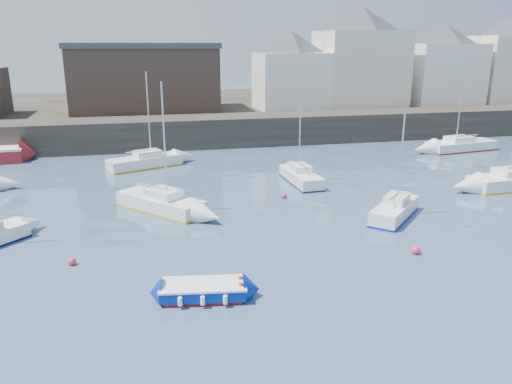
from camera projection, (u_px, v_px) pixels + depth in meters
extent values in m
plane|color=#2D4760|center=(322.00, 310.00, 20.10)|extent=(220.00, 220.00, 0.00)
cube|color=#28231E|center=(207.00, 131.00, 52.36)|extent=(90.00, 5.00, 3.00)
cube|color=#28231E|center=(190.00, 111.00, 69.20)|extent=(90.00, 32.00, 2.80)
cube|color=beige|center=(360.00, 69.00, 61.52)|extent=(10.00, 8.00, 9.00)
pyramid|color=#3A3D44|center=(362.00, 19.00, 59.83)|extent=(13.36, 13.36, 2.80)
cube|color=white|center=(441.00, 74.00, 63.62)|extent=(9.00, 7.00, 7.50)
pyramid|color=#3A3D44|center=(445.00, 33.00, 62.20)|extent=(11.88, 11.88, 2.45)
cube|color=beige|center=(503.00, 70.00, 65.40)|extent=(8.00, 7.00, 8.50)
pyramid|color=#3A3D44|center=(509.00, 26.00, 63.84)|extent=(11.14, 11.14, 2.45)
cube|color=white|center=(291.00, 81.00, 59.48)|extent=(8.00, 7.00, 6.50)
pyramid|color=#3A3D44|center=(291.00, 42.00, 58.21)|extent=(11.14, 11.14, 2.45)
cube|color=#3D2D26|center=(145.00, 80.00, 57.18)|extent=(16.00, 10.00, 7.00)
cube|color=#3A3D44|center=(143.00, 46.00, 56.09)|extent=(16.40, 10.40, 0.60)
cube|color=maroon|center=(203.00, 296.00, 21.04)|extent=(3.42, 1.81, 0.16)
cube|color=#0022A9|center=(203.00, 290.00, 20.96)|extent=(3.73, 2.03, 0.45)
cube|color=white|center=(203.00, 284.00, 20.88)|extent=(3.80, 2.07, 0.08)
cube|color=white|center=(203.00, 288.00, 20.94)|extent=(2.96, 1.47, 0.40)
cube|color=tan|center=(203.00, 286.00, 20.91)|extent=(0.41, 1.09, 0.06)
cylinder|color=white|center=(183.00, 282.00, 21.72)|extent=(0.18, 0.18, 0.35)
cylinder|color=white|center=(180.00, 301.00, 20.08)|extent=(0.18, 0.18, 0.35)
cylinder|color=white|center=(204.00, 281.00, 21.79)|extent=(0.18, 0.18, 0.35)
cylinder|color=white|center=(203.00, 301.00, 20.15)|extent=(0.18, 0.18, 0.35)
cylinder|color=white|center=(225.00, 281.00, 21.85)|extent=(0.18, 0.18, 0.35)
cylinder|color=white|center=(225.00, 300.00, 20.21)|extent=(0.18, 0.18, 0.35)
cube|color=white|center=(161.00, 203.00, 32.01)|extent=(5.66, 6.06, 0.94)
cube|color=orange|center=(161.00, 209.00, 32.13)|extent=(5.71, 6.12, 0.13)
cube|color=white|center=(164.00, 193.00, 31.62)|extent=(2.59, 2.65, 0.52)
cylinder|color=silver|center=(164.00, 142.00, 30.49)|extent=(0.10, 0.10, 7.23)
cube|color=white|center=(394.00, 211.00, 30.65)|extent=(4.70, 4.70, 0.91)
cube|color=#001E94|center=(394.00, 217.00, 30.77)|extent=(4.74, 4.75, 0.12)
cube|color=white|center=(397.00, 199.00, 30.66)|extent=(2.10, 2.10, 0.50)
cylinder|color=silver|center=(401.00, 156.00, 30.11)|extent=(0.10, 0.10, 5.79)
cube|color=white|center=(512.00, 172.00, 36.73)|extent=(2.58, 1.86, 0.54)
cube|color=white|center=(301.00, 177.00, 38.35)|extent=(1.98, 5.52, 0.89)
cube|color=#11133E|center=(301.00, 182.00, 38.46)|extent=(2.00, 5.57, 0.12)
cube|color=white|center=(300.00, 168.00, 38.40)|extent=(1.39, 1.96, 0.50)
cylinder|color=silver|center=(300.00, 130.00, 37.83)|extent=(0.10, 0.10, 6.26)
cube|color=white|center=(461.00, 146.00, 50.02)|extent=(7.51, 3.27, 0.93)
cube|color=maroon|center=(461.00, 150.00, 50.14)|extent=(7.58, 3.30, 0.12)
cube|color=white|center=(459.00, 139.00, 49.69)|extent=(2.75, 2.07, 0.52)
cylinder|color=silver|center=(461.00, 99.00, 48.45)|extent=(0.10, 0.10, 8.36)
cube|color=white|center=(145.00, 162.00, 43.16)|extent=(6.54, 4.22, 0.94)
cube|color=#F1AE13|center=(145.00, 167.00, 43.27)|extent=(6.60, 4.26, 0.12)
cube|color=white|center=(147.00, 153.00, 43.12)|extent=(2.59, 2.22, 0.52)
cylinder|color=silver|center=(148.00, 115.00, 42.34)|extent=(0.10, 0.10, 7.19)
sphere|color=#EB2D51|center=(72.00, 265.00, 24.24)|extent=(0.40, 0.40, 0.40)
sphere|color=#EB2D51|center=(416.00, 254.00, 25.50)|extent=(0.46, 0.46, 0.46)
sphere|color=#EB2D51|center=(284.00, 198.00, 34.71)|extent=(0.39, 0.39, 0.39)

